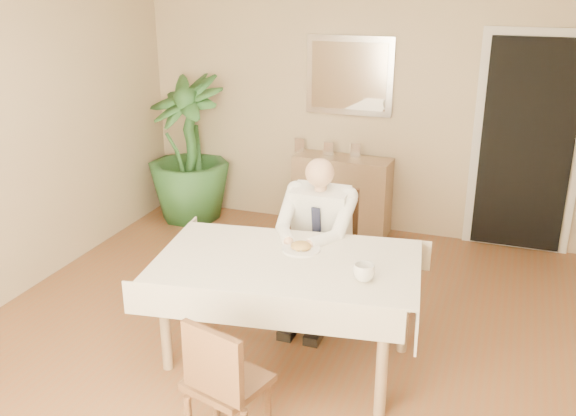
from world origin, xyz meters
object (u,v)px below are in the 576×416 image
(sideboard, at_px, (342,194))
(seated_man, at_px, (315,235))
(chair_far, at_px, (326,241))
(dining_table, at_px, (287,271))
(coffee_mug, at_px, (364,272))
(chair_near, at_px, (222,380))
(potted_palm, at_px, (188,149))

(sideboard, bearing_deg, seated_man, -78.48)
(chair_far, bearing_deg, dining_table, -94.62)
(dining_table, xyz_separation_m, seated_man, (-0.00, 0.59, 0.02))
(dining_table, xyz_separation_m, coffee_mug, (0.53, -0.12, 0.14))
(sideboard, bearing_deg, chair_near, -83.04)
(potted_palm, bearing_deg, chair_near, -59.31)
(chair_near, height_order, potted_palm, potted_palm)
(sideboard, height_order, potted_palm, potted_palm)
(chair_near, xyz_separation_m, sideboard, (-0.24, 3.32, -0.07))
(dining_table, relative_size, chair_near, 2.26)
(chair_near, relative_size, seated_man, 0.66)
(dining_table, relative_size, chair_far, 1.98)
(coffee_mug, height_order, sideboard, coffee_mug)
(chair_near, bearing_deg, coffee_mug, 71.78)
(chair_near, distance_m, sideboard, 3.33)
(chair_near, height_order, coffee_mug, coffee_mug)
(potted_palm, bearing_deg, seated_man, -40.02)
(dining_table, height_order, sideboard, sideboard)
(sideboard, relative_size, potted_palm, 0.64)
(seated_man, bearing_deg, sideboard, 98.73)
(coffee_mug, xyz_separation_m, sideboard, (-0.81, 2.49, -0.42))
(chair_near, distance_m, coffee_mug, 1.06)
(chair_far, bearing_deg, sideboard, 95.79)
(chair_near, height_order, sideboard, chair_near)
(coffee_mug, bearing_deg, sideboard, 107.91)
(dining_table, height_order, seated_man, seated_man)
(chair_far, height_order, sideboard, chair_far)
(dining_table, distance_m, sideboard, 2.41)
(chair_far, height_order, potted_palm, potted_palm)
(chair_far, distance_m, seated_man, 0.33)
(seated_man, height_order, sideboard, seated_man)
(chair_near, bearing_deg, chair_far, 105.08)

